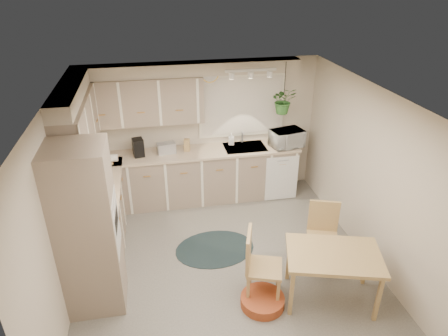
{
  "coord_description": "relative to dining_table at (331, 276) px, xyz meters",
  "views": [
    {
      "loc": [
        -0.86,
        -4.33,
        3.75
      ],
      "look_at": [
        0.09,
        0.55,
        1.22
      ],
      "focal_mm": 32.0,
      "sensor_mm": 36.0,
      "label": 1
    }
  ],
  "objects": [
    {
      "name": "floor",
      "position": [
        -1.14,
        0.9,
        -0.35
      ],
      "size": [
        4.2,
        4.2,
        0.0
      ],
      "primitive_type": "plane",
      "color": "slate",
      "rests_on": "ground"
    },
    {
      "name": "ceiling",
      "position": [
        -1.14,
        0.9,
        2.05
      ],
      "size": [
        4.2,
        4.2,
        0.0
      ],
      "primitive_type": "plane",
      "color": "white",
      "rests_on": "wall_back"
    },
    {
      "name": "wall_back",
      "position": [
        -1.14,
        3.0,
        0.85
      ],
      "size": [
        4.0,
        0.04,
        2.4
      ],
      "primitive_type": "cube",
      "color": "#BDB19C",
      "rests_on": "floor"
    },
    {
      "name": "wall_front",
      "position": [
        -1.14,
        -1.2,
        0.85
      ],
      "size": [
        4.0,
        0.04,
        2.4
      ],
      "primitive_type": "cube",
      "color": "#BDB19C",
      "rests_on": "floor"
    },
    {
      "name": "wall_left",
      "position": [
        -3.14,
        0.9,
        0.85
      ],
      "size": [
        0.04,
        4.2,
        2.4
      ],
      "primitive_type": "cube",
      "color": "#BDB19C",
      "rests_on": "floor"
    },
    {
      "name": "wall_right",
      "position": [
        0.86,
        0.9,
        0.85
      ],
      "size": [
        0.04,
        4.2,
        2.4
      ],
      "primitive_type": "cube",
      "color": "#BDB19C",
      "rests_on": "floor"
    },
    {
      "name": "base_cab_left",
      "position": [
        -2.84,
        1.77,
        0.1
      ],
      "size": [
        0.6,
        1.85,
        0.9
      ],
      "primitive_type": "cube",
      "color": "gray",
      "rests_on": "floor"
    },
    {
      "name": "base_cab_back",
      "position": [
        -1.34,
        2.7,
        0.1
      ],
      "size": [
        3.6,
        0.6,
        0.9
      ],
      "primitive_type": "cube",
      "color": "gray",
      "rests_on": "floor"
    },
    {
      "name": "counter_left",
      "position": [
        -2.83,
        1.77,
        0.57
      ],
      "size": [
        0.64,
        1.89,
        0.04
      ],
      "primitive_type": "cube",
      "color": "#CBB494",
      "rests_on": "base_cab_left"
    },
    {
      "name": "counter_back",
      "position": [
        -1.34,
        2.69,
        0.57
      ],
      "size": [
        3.64,
        0.64,
        0.04
      ],
      "primitive_type": "cube",
      "color": "#CBB494",
      "rests_on": "base_cab_back"
    },
    {
      "name": "oven_stack",
      "position": [
        -2.82,
        0.52,
        0.7
      ],
      "size": [
        0.65,
        0.65,
        2.1
      ],
      "primitive_type": "cube",
      "color": "gray",
      "rests_on": "floor"
    },
    {
      "name": "wall_oven_face",
      "position": [
        -2.5,
        0.52,
        0.7
      ],
      "size": [
        0.02,
        0.56,
        0.58
      ],
      "primitive_type": "cube",
      "color": "silver",
      "rests_on": "oven_stack"
    },
    {
      "name": "upper_cab_left",
      "position": [
        -2.97,
        1.9,
        1.48
      ],
      "size": [
        0.35,
        2.0,
        0.75
      ],
      "primitive_type": "cube",
      "color": "gray",
      "rests_on": "wall_left"
    },
    {
      "name": "upper_cab_back",
      "position": [
        -2.14,
        2.82,
        1.48
      ],
      "size": [
        2.0,
        0.35,
        0.75
      ],
      "primitive_type": "cube",
      "color": "gray",
      "rests_on": "wall_back"
    },
    {
      "name": "soffit_left",
      "position": [
        -2.99,
        1.9,
        1.95
      ],
      "size": [
        0.3,
        2.0,
        0.2
      ],
      "primitive_type": "cube",
      "color": "#BDB19C",
      "rests_on": "wall_left"
    },
    {
      "name": "soffit_back",
      "position": [
        -1.34,
        2.85,
        1.95
      ],
      "size": [
        3.6,
        0.3,
        0.2
      ],
      "primitive_type": "cube",
      "color": "#BDB19C",
      "rests_on": "wall_back"
    },
    {
      "name": "cooktop",
      "position": [
        -2.82,
        1.2,
        0.6
      ],
      "size": [
        0.52,
        0.58,
        0.02
      ],
      "primitive_type": "cube",
      "color": "silver",
      "rests_on": "counter_left"
    },
    {
      "name": "range_hood",
      "position": [
        -2.84,
        1.2,
        1.05
      ],
      "size": [
        0.4,
        0.6,
        0.14
      ],
      "primitive_type": "cube",
      "color": "silver",
      "rests_on": "upper_cab_left"
    },
    {
      "name": "window_blinds",
      "position": [
        -0.44,
        2.97,
        1.25
      ],
      "size": [
        1.4,
        0.02,
        1.0
      ],
      "primitive_type": "cube",
      "color": "silver",
      "rests_on": "wall_back"
    },
    {
      "name": "window_frame",
      "position": [
        -0.44,
        2.98,
        1.25
      ],
      "size": [
        1.5,
        0.02,
        1.1
      ],
      "primitive_type": "cube",
      "color": "silver",
      "rests_on": "wall_back"
    },
    {
      "name": "sink",
      "position": [
        -0.44,
        2.7,
        0.55
      ],
      "size": [
        0.7,
        0.48,
        0.1
      ],
      "primitive_type": "cube",
      "color": "#ACAFB4",
      "rests_on": "counter_back"
    },
    {
      "name": "dishwasher_front",
      "position": [
        0.16,
        2.39,
        0.08
      ],
      "size": [
        0.58,
        0.02,
        0.83
      ],
      "primitive_type": "cube",
      "color": "silver",
      "rests_on": "base_cab_back"
    },
    {
      "name": "track_light_bar",
      "position": [
        -0.44,
        2.45,
        1.98
      ],
      "size": [
        0.8,
        0.04,
        0.04
      ],
      "primitive_type": "cube",
      "color": "silver",
      "rests_on": "ceiling"
    },
    {
      "name": "wall_clock",
      "position": [
        -0.99,
        2.97,
        1.83
      ],
      "size": [
        0.3,
        0.03,
        0.3
      ],
      "primitive_type": "cylinder",
      "rotation": [
        1.57,
        0.0,
        0.0
      ],
      "color": "gold",
      "rests_on": "wall_back"
    },
    {
      "name": "dining_table",
      "position": [
        0.0,
        0.0,
        0.0
      ],
      "size": [
        1.27,
        1.02,
        0.7
      ],
      "primitive_type": "cube",
      "rotation": [
        0.0,
        0.0,
        -0.28
      ],
      "color": "tan",
      "rests_on": "floor"
    },
    {
      "name": "chair_left",
      "position": [
        -0.79,
        0.2,
        0.13
      ],
      "size": [
        0.56,
        0.56,
        0.95
      ],
      "primitive_type": "cube",
      "rotation": [
        0.0,
        0.0,
        -1.89
      ],
      "color": "tan",
      "rests_on": "floor"
    },
    {
      "name": "chair_back",
      "position": [
        0.15,
        0.61,
        0.11
      ],
      "size": [
        0.55,
        0.55,
        0.92
      ],
      "primitive_type": "cube",
      "rotation": [
        0.0,
        0.0,
        2.8
      ],
      "color": "tan",
      "rests_on": "floor"
    },
    {
      "name": "braided_rug",
      "position": [
        -1.23,
        1.23,
        -0.34
      ],
      "size": [
        1.22,
        0.94,
        0.01
      ],
      "primitive_type": "ellipsoid",
      "rotation": [
        0.0,
        0.0,
        0.06
      ],
      "color": "black",
      "rests_on": "floor"
    },
    {
      "name": "pet_bed",
      "position": [
        -0.84,
        0.04,
        -0.29
      ],
      "size": [
        0.71,
        0.71,
        0.13
      ],
      "primitive_type": "cylinder",
      "rotation": [
        0.0,
        0.0,
        0.39
      ],
      "color": "#A23D20",
      "rests_on": "floor"
    },
    {
      "name": "microwave",
      "position": [
        0.27,
        2.6,
        0.77
      ],
      "size": [
        0.6,
        0.42,
        0.37
      ],
      "primitive_type": "imported",
      "rotation": [
        0.0,
        0.0,
        0.24
      ],
      "color": "silver",
      "rests_on": "counter_back"
    },
    {
      "name": "soap_bottle",
      "position": [
        -0.65,
        2.85,
        0.64
      ],
      "size": [
        0.14,
        0.23,
        0.1
      ],
      "primitive_type": "imported",
      "rotation": [
        0.0,
        0.0,
        -0.22
      ],
      "color": "silver",
      "rests_on": "counter_back"
    },
    {
      "name": "hanging_plant",
      "position": [
        0.17,
        2.6,
        1.37
      ],
      "size": [
        0.42,
        0.46,
        0.35
      ],
      "primitive_type": "imported",
      "rotation": [
        0.0,
        0.0,
        -0.05
      ],
      "color": "#2F6629",
      "rests_on": "ceiling"
    },
    {
      "name": "coffee_maker",
      "position": [
        -2.24,
        2.7,
        0.74
      ],
      "size": [
        0.2,
        0.23,
        0.29
      ],
      "primitive_type": "cube",
      "rotation": [
        0.0,
        0.0,
        0.17
      ],
      "color": "black",
      "rests_on": "counter_back"
    },
    {
      "name": "toaster",
      "position": [
        -1.79,
        2.72,
        0.68
      ],
      "size": [
        0.32,
        0.21,
        0.18
      ],
      "primitive_type": "cube",
      "rotation": [
        0.0,
        0.0,
        0.15
      ],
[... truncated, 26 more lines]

